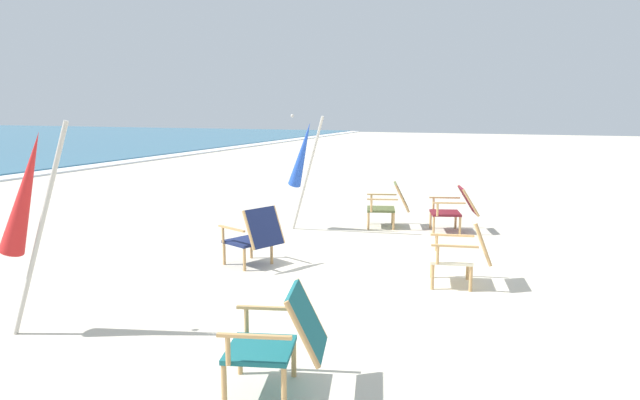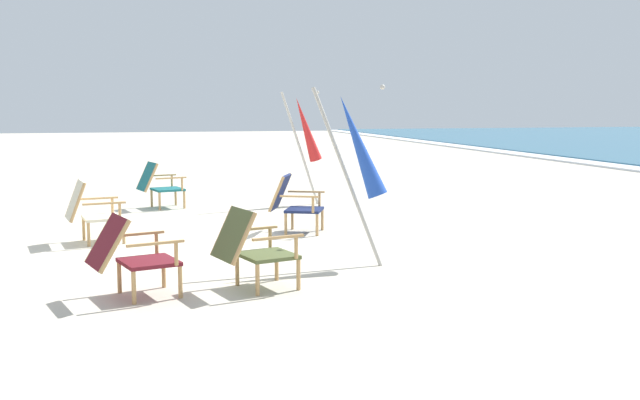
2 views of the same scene
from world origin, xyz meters
TOP-DOWN VIEW (x-y plane):
  - ground_plane at (0.00, 0.00)m, footprint 80.00×80.00m
  - beach_chair_back_right at (2.99, -0.67)m, footprint 0.77×0.90m
  - beach_chair_front_left at (2.95, 0.46)m, footprint 0.75×0.86m
  - beach_chair_mid_center at (0.02, -1.17)m, footprint 0.69×0.78m
  - beach_chair_back_left at (-0.14, 1.52)m, footprint 0.80×0.87m
  - beach_chair_far_center at (-3.09, -0.22)m, footprint 0.74×0.85m
  - umbrella_furled_blue at (2.10, 1.78)m, footprint 0.51×0.82m
  - umbrella_furled_red at (-2.95, 2.35)m, footprint 0.32×0.79m

SIDE VIEW (x-z plane):
  - ground_plane at x=0.00m, z-range 0.00..0.00m
  - beach_chair_back_right at x=2.99m, z-range 0.03..0.81m
  - beach_chair_front_left at x=2.95m, z-range 0.03..0.82m
  - beach_chair_far_center at x=-3.09m, z-range 0.03..0.83m
  - beach_chair_back_left at x=-0.14m, z-range 0.03..0.83m
  - beach_chair_mid_center at x=0.02m, z-range 0.02..0.84m
  - umbrella_furled_blue at x=2.10m, z-range 0.30..2.29m
  - umbrella_furled_red at x=-2.95m, z-range 0.31..2.33m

